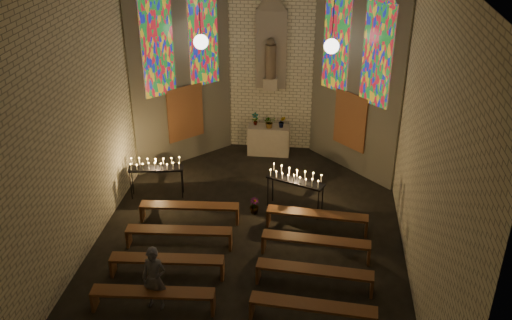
# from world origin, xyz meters

# --- Properties ---
(floor) EXTENTS (12.00, 12.00, 0.00)m
(floor) POSITION_xyz_m (0.00, 0.00, 0.00)
(floor) COLOR black
(floor) RESTS_ON ground
(room) EXTENTS (8.22, 12.43, 7.00)m
(room) POSITION_xyz_m (-0.00, 3.37, 3.72)
(room) COLOR beige
(room) RESTS_ON ground
(altar) EXTENTS (1.40, 0.60, 1.00)m
(altar) POSITION_xyz_m (0.00, 5.45, 0.50)
(altar) COLOR #BCB199
(altar) RESTS_ON ground
(flower_vase_left) EXTENTS (0.26, 0.21, 0.44)m
(flower_vase_left) POSITION_xyz_m (-0.47, 5.53, 1.22)
(flower_vase_left) COLOR #4C723F
(flower_vase_left) RESTS_ON altar
(flower_vase_center) EXTENTS (0.47, 0.44, 0.42)m
(flower_vase_center) POSITION_xyz_m (0.03, 5.36, 1.21)
(flower_vase_center) COLOR #4C723F
(flower_vase_center) RESTS_ON altar
(flower_vase_right) EXTENTS (0.23, 0.19, 0.41)m
(flower_vase_right) POSITION_xyz_m (0.44, 5.43, 1.20)
(flower_vase_right) COLOR #4C723F
(flower_vase_right) RESTS_ON altar
(aisle_flower_pot) EXTENTS (0.34, 0.34, 0.46)m
(aisle_flower_pot) POSITION_xyz_m (-0.03, 1.64, 0.23)
(aisle_flower_pot) COLOR #4C723F
(aisle_flower_pot) RESTS_ON ground
(votive_stand_left) EXTENTS (1.63, 0.63, 1.17)m
(votive_stand_left) POSITION_xyz_m (-3.00, 2.23, 1.00)
(votive_stand_left) COLOR black
(votive_stand_left) RESTS_ON ground
(votive_stand_right) EXTENTS (1.69, 0.97, 1.22)m
(votive_stand_right) POSITION_xyz_m (1.10, 1.91, 1.05)
(votive_stand_right) COLOR black
(votive_stand_right) RESTS_ON ground
(pew_left_0) EXTENTS (2.73, 0.57, 0.52)m
(pew_left_0) POSITION_xyz_m (-1.75, 1.02, 0.42)
(pew_left_0) COLOR #5A3319
(pew_left_0) RESTS_ON ground
(pew_right_0) EXTENTS (2.73, 0.57, 0.52)m
(pew_right_0) POSITION_xyz_m (1.75, 1.02, 0.42)
(pew_right_0) COLOR #5A3319
(pew_right_0) RESTS_ON ground
(pew_left_1) EXTENTS (2.73, 0.57, 0.52)m
(pew_left_1) POSITION_xyz_m (-1.75, -0.18, 0.42)
(pew_left_1) COLOR #5A3319
(pew_left_1) RESTS_ON ground
(pew_right_1) EXTENTS (2.73, 0.57, 0.52)m
(pew_right_1) POSITION_xyz_m (1.75, -0.18, 0.42)
(pew_right_1) COLOR #5A3319
(pew_right_1) RESTS_ON ground
(pew_left_2) EXTENTS (2.73, 0.57, 0.52)m
(pew_left_2) POSITION_xyz_m (-1.75, -1.38, 0.42)
(pew_left_2) COLOR #5A3319
(pew_left_2) RESTS_ON ground
(pew_right_2) EXTENTS (2.73, 0.57, 0.52)m
(pew_right_2) POSITION_xyz_m (1.75, -1.38, 0.42)
(pew_right_2) COLOR #5A3319
(pew_right_2) RESTS_ON ground
(pew_left_3) EXTENTS (2.73, 0.57, 0.52)m
(pew_left_3) POSITION_xyz_m (-1.75, -2.58, 0.42)
(pew_left_3) COLOR #5A3319
(pew_left_3) RESTS_ON ground
(pew_right_3) EXTENTS (2.73, 0.57, 0.52)m
(pew_right_3) POSITION_xyz_m (1.75, -2.58, 0.42)
(pew_right_3) COLOR #5A3319
(pew_right_3) RESTS_ON ground
(visitor) EXTENTS (0.60, 0.43, 1.54)m
(visitor) POSITION_xyz_m (-1.72, -2.45, 0.77)
(visitor) COLOR #51535C
(visitor) RESTS_ON ground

